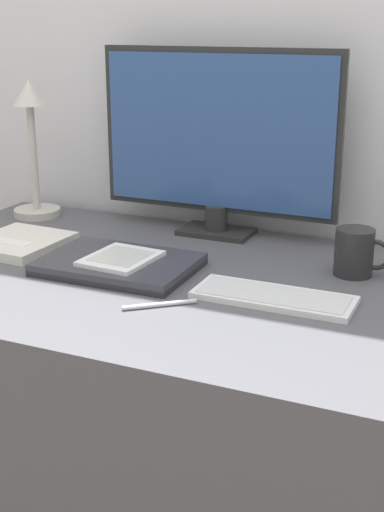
# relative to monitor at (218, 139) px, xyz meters

# --- Properties ---
(wall_back) EXTENTS (3.60, 0.05, 2.40)m
(wall_back) POSITION_rel_monitor_xyz_m (0.09, 0.12, 0.21)
(wall_back) COLOR silver
(wall_back) RESTS_ON ground_plane
(desk) EXTENTS (1.46, 0.79, 0.75)m
(desk) POSITION_rel_monitor_xyz_m (0.09, -0.32, -0.61)
(desk) COLOR #4C4C51
(desk) RESTS_ON ground_plane
(monitor) EXTENTS (0.60, 0.11, 0.45)m
(monitor) POSITION_rel_monitor_xyz_m (0.00, 0.00, 0.00)
(monitor) COLOR #262626
(monitor) RESTS_ON desk
(keyboard) EXTENTS (0.31, 0.12, 0.01)m
(keyboard) POSITION_rel_monitor_xyz_m (0.26, -0.36, -0.23)
(keyboard) COLOR silver
(keyboard) RESTS_ON desk
(laptop) EXTENTS (0.32, 0.23, 0.03)m
(laptop) POSITION_rel_monitor_xyz_m (-0.09, -0.33, -0.22)
(laptop) COLOR #232328
(laptop) RESTS_ON desk
(ereader) EXTENTS (0.14, 0.16, 0.01)m
(ereader) POSITION_rel_monitor_xyz_m (-0.08, -0.34, -0.20)
(ereader) COLOR white
(ereader) RESTS_ON laptop
(desk_lamp) EXTENTS (0.12, 0.12, 0.36)m
(desk_lamp) POSITION_rel_monitor_xyz_m (-0.51, -0.04, -0.04)
(desk_lamp) COLOR #BCB7AD
(desk_lamp) RESTS_ON desk
(notebook) EXTENTS (0.20, 0.22, 0.02)m
(notebook) POSITION_rel_monitor_xyz_m (-0.38, -0.29, -0.22)
(notebook) COLOR silver
(notebook) RESTS_ON desk
(coffee_mug) EXTENTS (0.12, 0.08, 0.10)m
(coffee_mug) POSITION_rel_monitor_xyz_m (0.37, -0.16, -0.19)
(coffee_mug) COLOR black
(coffee_mug) RESTS_ON desk
(pen) EXTENTS (0.11, 0.10, 0.01)m
(pen) POSITION_rel_monitor_xyz_m (0.08, -0.48, -0.23)
(pen) COLOR silver
(pen) RESTS_ON desk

